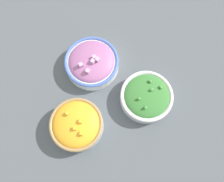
{
  "coord_description": "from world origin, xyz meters",
  "views": [
    {
      "loc": [
        -0.01,
        -0.22,
        0.77
      ],
      "look_at": [
        0.0,
        0.0,
        0.03
      ],
      "focal_mm": 35.0,
      "sensor_mm": 36.0,
      "label": 1
    }
  ],
  "objects": [
    {
      "name": "ground_plane",
      "position": [
        0.0,
        0.0,
        0.0
      ],
      "size": [
        3.0,
        3.0,
        0.0
      ],
      "primitive_type": "plane",
      "color": "#4C5156"
    },
    {
      "name": "bowl_broccoli",
      "position": [
        0.12,
        -0.02,
        0.03
      ],
      "size": [
        0.18,
        0.18,
        0.07
      ],
      "color": "#B2C1CC",
      "rests_on": "ground_plane"
    },
    {
      "name": "bowl_red_onion",
      "position": [
        -0.07,
        0.11,
        0.03
      ],
      "size": [
        0.2,
        0.2,
        0.08
      ],
      "color": "white",
      "rests_on": "ground_plane"
    },
    {
      "name": "bowl_squash",
      "position": [
        -0.12,
        -0.12,
        0.04
      ],
      "size": [
        0.18,
        0.18,
        0.09
      ],
      "color": "#B2C1CC",
      "rests_on": "ground_plane"
    }
  ]
}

